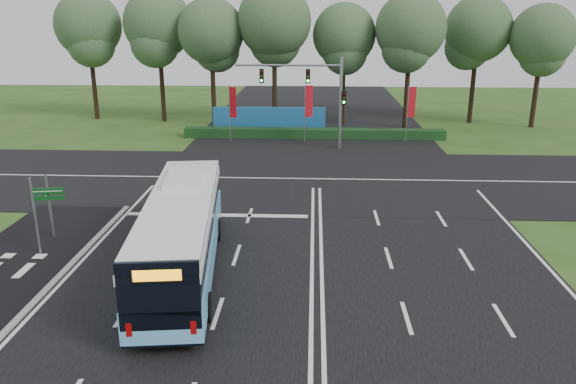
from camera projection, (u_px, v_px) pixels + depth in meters
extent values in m
plane|color=#2A4B19|center=(312.00, 257.00, 24.35)|extent=(120.00, 120.00, 0.00)
cube|color=black|center=(312.00, 257.00, 24.34)|extent=(20.00, 120.00, 0.04)
cube|color=black|center=(313.00, 179.00, 35.76)|extent=(120.00, 14.00, 0.05)
cube|color=gray|center=(54.00, 283.00, 21.92)|extent=(0.25, 18.00, 0.12)
cube|color=#6BBFF8|center=(183.00, 249.00, 22.56)|extent=(3.93, 12.32, 1.11)
cube|color=black|center=(183.00, 260.00, 22.71)|extent=(3.90, 12.25, 0.30)
cube|color=black|center=(181.00, 225.00, 22.25)|extent=(3.81, 12.13, 0.96)
cube|color=white|center=(180.00, 211.00, 22.07)|extent=(3.93, 12.32, 0.35)
cube|color=white|center=(180.00, 202.00, 21.96)|extent=(3.82, 11.83, 0.35)
cube|color=white|center=(186.00, 177.00, 24.26)|extent=(1.96, 3.20, 0.25)
cube|color=black|center=(159.00, 296.00, 16.54)|extent=(2.44, 0.41, 2.22)
cube|color=orange|center=(157.00, 275.00, 16.29)|extent=(1.41, 0.23, 0.35)
cylinder|color=black|center=(166.00, 231.00, 25.90)|extent=(0.40, 1.08, 1.05)
cylinder|color=black|center=(217.00, 229.00, 26.06)|extent=(0.40, 1.08, 1.05)
cylinder|color=black|center=(136.00, 310.00, 19.00)|extent=(0.40, 1.08, 1.05)
cylinder|color=black|center=(207.00, 307.00, 19.16)|extent=(0.40, 1.08, 1.05)
cylinder|color=gray|center=(50.00, 207.00, 26.04)|extent=(0.12, 0.12, 3.08)
cube|color=black|center=(47.00, 196.00, 25.69)|extent=(0.28, 0.22, 0.35)
sphere|color=#19F233|center=(46.00, 197.00, 25.60)|extent=(0.12, 0.12, 0.12)
cylinder|color=gray|center=(35.00, 217.00, 24.12)|extent=(0.11, 0.11, 3.51)
cube|color=#0C4616|center=(48.00, 191.00, 23.85)|extent=(1.31, 0.28, 0.26)
cube|color=#0C4616|center=(49.00, 198.00, 23.95)|extent=(1.31, 0.28, 0.19)
cube|color=white|center=(47.00, 191.00, 23.82)|extent=(1.21, 0.22, 0.04)
cylinder|color=gray|center=(230.00, 114.00, 45.52)|extent=(0.07, 0.07, 4.61)
cube|color=red|center=(233.00, 102.00, 45.08)|extent=(0.58, 0.28, 2.46)
cylinder|color=gray|center=(305.00, 114.00, 45.30)|extent=(0.07, 0.07, 4.73)
cube|color=red|center=(309.00, 101.00, 45.12)|extent=(0.59, 0.30, 2.52)
cylinder|color=gray|center=(407.00, 114.00, 45.48)|extent=(0.07, 0.07, 4.61)
cube|color=red|center=(412.00, 102.00, 45.24)|extent=(0.61, 0.17, 2.46)
cylinder|color=gray|center=(340.00, 104.00, 42.71)|extent=(0.24, 0.24, 7.00)
cylinder|color=gray|center=(288.00, 65.00, 42.00)|extent=(8.00, 0.16, 0.16)
cube|color=black|center=(308.00, 76.00, 42.18)|extent=(0.32, 0.28, 1.05)
cube|color=black|center=(262.00, 76.00, 42.34)|extent=(0.32, 0.28, 1.05)
cube|color=black|center=(344.00, 98.00, 42.54)|extent=(0.32, 0.28, 1.05)
cube|color=#133414|center=(314.00, 133.00, 47.54)|extent=(22.00, 1.20, 0.80)
cube|color=#1C609B|center=(269.00, 120.00, 49.89)|extent=(10.00, 0.30, 2.20)
cylinder|color=black|center=(93.00, 75.00, 55.16)|extent=(0.44, 0.44, 8.57)
sphere|color=#365532|center=(88.00, 25.00, 53.72)|extent=(6.32, 6.32, 6.32)
cylinder|color=black|center=(162.00, 76.00, 53.89)|extent=(0.44, 0.44, 8.72)
sphere|color=#365532|center=(158.00, 24.00, 52.43)|extent=(6.43, 6.43, 6.43)
cylinder|color=black|center=(213.00, 81.00, 52.08)|extent=(0.44, 0.44, 8.15)
sphere|color=#365532|center=(211.00, 31.00, 50.71)|extent=(6.00, 6.00, 6.00)
cylinder|color=black|center=(275.00, 77.00, 51.67)|extent=(0.44, 0.44, 9.00)
sphere|color=#365532|center=(274.00, 21.00, 50.16)|extent=(6.64, 6.64, 6.64)
cylinder|color=black|center=(343.00, 83.00, 52.56)|extent=(0.44, 0.44, 7.83)
sphere|color=#365532|center=(344.00, 35.00, 51.24)|extent=(5.77, 5.77, 5.77)
cylinder|color=black|center=(407.00, 82.00, 50.58)|extent=(0.44, 0.44, 8.44)
sphere|color=#365532|center=(411.00, 28.00, 49.16)|extent=(6.22, 6.22, 6.22)
cylinder|color=black|center=(473.00, 79.00, 53.26)|extent=(0.44, 0.44, 8.30)
sphere|color=#365532|center=(478.00, 29.00, 51.87)|extent=(6.12, 6.12, 6.12)
cylinder|color=black|center=(536.00, 85.00, 51.07)|extent=(0.44, 0.44, 7.76)
sphere|color=#365532|center=(543.00, 36.00, 49.77)|extent=(5.72, 5.72, 5.72)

